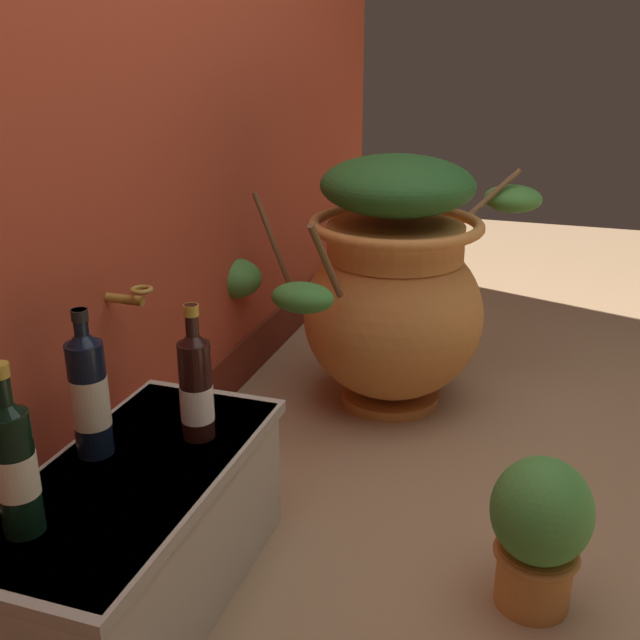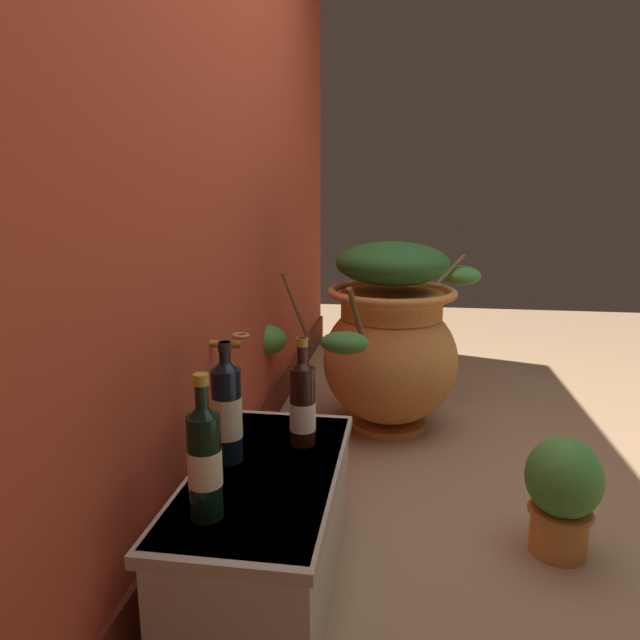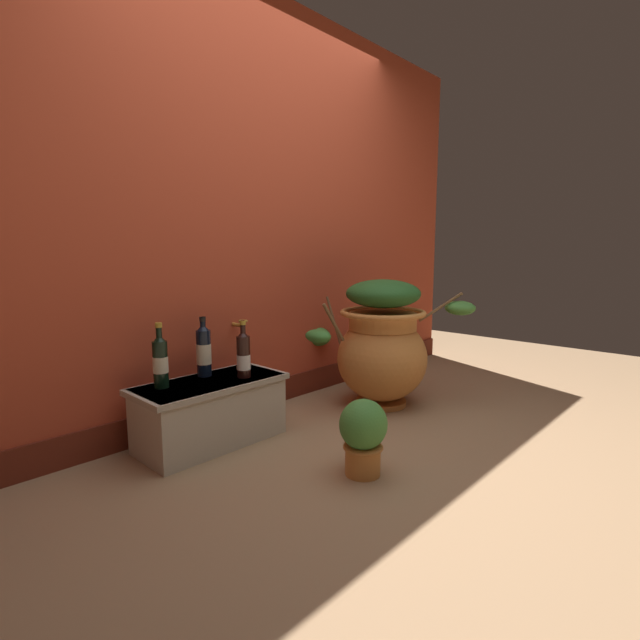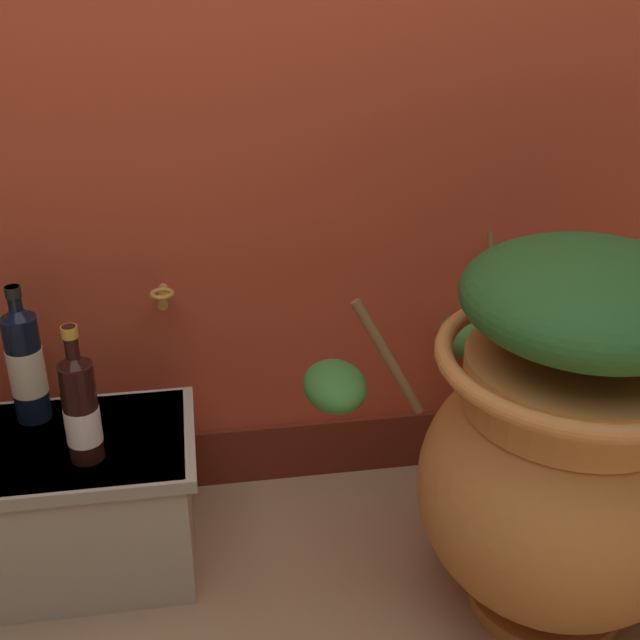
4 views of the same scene
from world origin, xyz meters
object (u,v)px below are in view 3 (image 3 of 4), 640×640
potted_shrub (363,434)px  wine_bottle_left (160,360)px  terracotta_urn (382,344)px  wine_bottle_right (204,350)px  wine_bottle_middle (243,354)px

potted_shrub → wine_bottle_left: bearing=119.7°
terracotta_urn → wine_bottle_right: size_ratio=3.33×
terracotta_urn → wine_bottle_right: terracotta_urn is taller
terracotta_urn → potted_shrub: terracotta_urn is taller
wine_bottle_right → potted_shrub: 1.00m
terracotta_urn → wine_bottle_middle: bearing=167.6°
wine_bottle_left → wine_bottle_middle: size_ratio=1.06×
wine_bottle_middle → wine_bottle_right: wine_bottle_right is taller
wine_bottle_left → wine_bottle_right: wine_bottle_left is taller
terracotta_urn → wine_bottle_middle: 1.00m
wine_bottle_left → wine_bottle_right: bearing=7.4°
wine_bottle_middle → wine_bottle_right: 0.22m
wine_bottle_left → wine_bottle_middle: wine_bottle_left is taller
wine_bottle_middle → wine_bottle_left: bearing=160.6°
terracotta_urn → wine_bottle_left: size_ratio=3.31×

